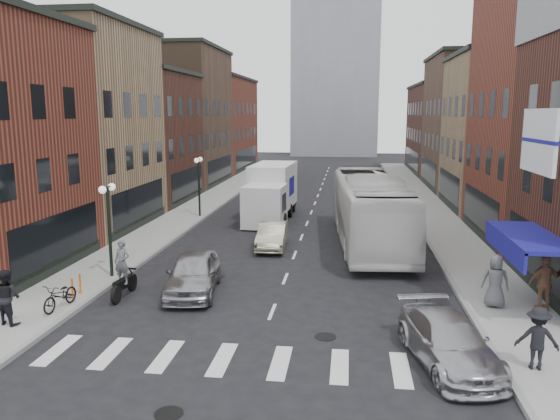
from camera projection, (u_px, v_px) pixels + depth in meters
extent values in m
plane|color=black|center=(268.00, 322.00, 18.67)|extent=(160.00, 160.00, 0.00)
cube|color=gray|center=(200.00, 206.00, 41.20)|extent=(3.00, 74.00, 0.15)
cube|color=gray|center=(431.00, 212.00, 39.08)|extent=(3.00, 74.00, 0.15)
cube|color=gray|center=(219.00, 208.00, 41.02)|extent=(0.20, 74.00, 0.16)
cube|color=gray|center=(409.00, 212.00, 39.28)|extent=(0.20, 74.00, 0.16)
cube|color=silver|center=(253.00, 361.00, 15.74)|extent=(12.00, 2.20, 0.01)
cube|color=black|center=(59.00, 239.00, 24.03)|extent=(0.08, 7.20, 2.20)
cube|color=#896B4B|center=(58.00, 130.00, 33.15)|extent=(10.00, 10.00, 12.00)
cube|color=black|center=(140.00, 203.00, 33.31)|extent=(0.08, 8.00, 2.20)
cube|color=black|center=(51.00, 25.00, 32.07)|extent=(10.30, 10.20, 0.30)
cube|color=#432117|center=(125.00, 139.00, 43.09)|extent=(10.00, 10.00, 10.00)
cube|color=black|center=(188.00, 183.00, 43.07)|extent=(0.08, 8.00, 2.20)
cube|color=black|center=(122.00, 72.00, 42.18)|extent=(10.30, 10.20, 0.30)
cube|color=#4B3625|center=(170.00, 118.00, 53.57)|extent=(10.00, 12.00, 13.00)
cube|color=black|center=(220.00, 169.00, 53.81)|extent=(0.08, 9.60, 2.20)
cube|color=black|center=(167.00, 48.00, 52.39)|extent=(10.30, 12.20, 0.30)
cube|color=maroon|center=(207.00, 125.00, 67.41)|extent=(10.00, 16.00, 11.00)
cube|color=black|center=(247.00, 157.00, 67.48)|extent=(0.08, 12.80, 2.20)
cube|color=black|center=(206.00, 78.00, 66.41)|extent=(10.30, 16.20, 0.30)
cube|color=black|center=(535.00, 253.00, 21.53)|extent=(0.08, 7.20, 2.20)
cube|color=black|center=(480.00, 211.00, 30.81)|extent=(0.08, 8.00, 2.20)
cube|color=#896B4B|center=(523.00, 135.00, 39.26)|extent=(10.00, 10.00, 11.00)
cube|color=black|center=(449.00, 187.00, 40.57)|extent=(0.08, 8.00, 2.20)
cube|color=black|center=(529.00, 54.00, 38.26)|extent=(10.30, 10.20, 0.30)
cube|color=#4B3625|center=(486.00, 124.00, 49.91)|extent=(10.00, 12.00, 12.00)
cube|color=black|center=(428.00, 171.00, 51.31)|extent=(0.08, 9.60, 2.20)
cube|color=black|center=(491.00, 55.00, 48.83)|extent=(10.30, 12.20, 0.30)
cube|color=#432117|center=(457.00, 130.00, 63.76)|extent=(10.00, 16.00, 10.00)
cube|color=black|center=(412.00, 159.00, 64.98)|extent=(0.08, 12.80, 2.20)
cube|color=black|center=(459.00, 85.00, 62.85)|extent=(10.30, 16.20, 0.30)
cube|color=navy|center=(529.00, 237.00, 19.50)|extent=(1.80, 5.00, 0.15)
cube|color=navy|center=(504.00, 245.00, 19.67)|extent=(0.10, 5.00, 0.70)
cube|color=silver|center=(539.00, 141.00, 17.00)|extent=(0.12, 3.00, 2.00)
cube|color=#9399A0|center=(337.00, 3.00, 90.41)|extent=(14.00, 14.00, 50.00)
cylinder|color=black|center=(110.00, 234.00, 23.15)|extent=(0.14, 0.14, 4.00)
cylinder|color=black|center=(107.00, 187.00, 22.79)|extent=(0.06, 0.90, 0.06)
sphere|color=white|center=(102.00, 190.00, 22.36)|extent=(0.32, 0.32, 0.32)
sphere|color=white|center=(112.00, 187.00, 23.24)|extent=(0.32, 0.32, 0.32)
cylinder|color=black|center=(199.00, 189.00, 36.82)|extent=(0.14, 0.14, 4.00)
cylinder|color=black|center=(198.00, 159.00, 36.46)|extent=(0.06, 0.90, 0.06)
sphere|color=white|center=(197.00, 160.00, 36.03)|extent=(0.32, 0.32, 0.32)
sphere|color=white|center=(200.00, 159.00, 36.91)|extent=(0.32, 0.32, 0.32)
cylinder|color=#D8590C|center=(72.00, 289.00, 20.50)|extent=(0.08, 0.08, 0.80)
cylinder|color=#D8590C|center=(80.00, 284.00, 21.08)|extent=(0.08, 0.08, 0.80)
cube|color=silver|center=(265.00, 206.00, 33.72)|extent=(2.58, 2.77, 2.55)
cube|color=black|center=(264.00, 202.00, 33.68)|extent=(2.56, 1.55, 1.12)
cube|color=silver|center=(273.00, 185.00, 37.38)|extent=(2.81, 5.43, 2.96)
cube|color=navy|center=(273.00, 185.00, 37.38)|extent=(2.69, 2.17, 1.23)
cube|color=black|center=(273.00, 210.00, 37.48)|extent=(2.57, 6.74, 0.36)
cylinder|color=black|center=(247.00, 219.00, 34.23)|extent=(0.29, 0.92, 0.92)
cylinder|color=black|center=(284.00, 220.00, 33.94)|extent=(0.29, 0.92, 0.92)
cylinder|color=black|center=(256.00, 210.00, 37.62)|extent=(0.29, 0.92, 0.92)
cylinder|color=black|center=(290.00, 210.00, 37.33)|extent=(0.29, 0.92, 0.92)
cylinder|color=black|center=(261.00, 205.00, 39.62)|extent=(0.29, 0.92, 0.92)
cylinder|color=black|center=(293.00, 205.00, 39.32)|extent=(0.29, 0.92, 0.92)
cylinder|color=black|center=(132.00, 282.00, 21.93)|extent=(0.15, 0.69, 0.69)
cylinder|color=black|center=(116.00, 295.00, 20.41)|extent=(0.15, 0.69, 0.69)
cube|color=black|center=(124.00, 283.00, 21.13)|extent=(0.43, 1.27, 0.36)
cube|color=black|center=(130.00, 268.00, 21.62)|extent=(0.57, 0.14, 0.06)
imported|color=#565A5E|center=(122.00, 262.00, 20.88)|extent=(0.67, 0.49, 1.71)
imported|color=silver|center=(370.00, 210.00, 29.51)|extent=(4.25, 13.79, 3.78)
imported|color=#A6A5A9|center=(193.00, 273.00, 21.60)|extent=(2.50, 4.91, 1.60)
imported|color=#BBB798|center=(272.00, 236.00, 28.78)|extent=(1.60, 4.14, 1.34)
imported|color=#AEAEB3|center=(448.00, 341.00, 15.46)|extent=(2.88, 4.99, 1.36)
imported|color=black|center=(60.00, 296.00, 19.47)|extent=(0.85, 1.90, 0.96)
imported|color=black|center=(7.00, 297.00, 18.00)|extent=(1.01, 0.75, 1.86)
imported|color=black|center=(537.00, 338.00, 14.84)|extent=(1.21, 0.74, 1.75)
imported|color=#8C6147|center=(545.00, 283.00, 19.28)|extent=(1.24, 0.75, 1.98)
imported|color=#515358|center=(496.00, 281.00, 19.57)|extent=(1.04, 0.78, 1.93)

